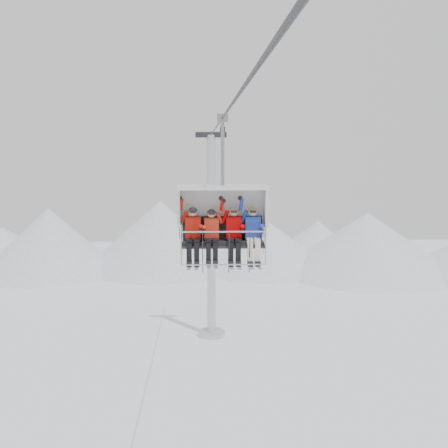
{
  "coord_description": "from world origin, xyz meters",
  "views": [
    {
      "loc": [
        -0.54,
        -14.2,
        12.53
      ],
      "look_at": [
        0.0,
        0.0,
        10.57
      ],
      "focal_mm": 45.0,
      "sensor_mm": 36.0,
      "label": 1
    }
  ],
  "objects_px": {
    "skier_center_left": "(212,234)",
    "skier_far_right": "(253,233)",
    "skier_far_left": "(193,233)",
    "chairlift_carrier": "(222,214)",
    "lift_tower_right": "(211,251)",
    "skier_center_right": "(234,233)"
  },
  "relations": [
    {
      "from": "lift_tower_right",
      "to": "skier_center_right",
      "type": "relative_size",
      "value": 7.99
    },
    {
      "from": "skier_center_right",
      "to": "skier_far_right",
      "type": "relative_size",
      "value": 1.0
    },
    {
      "from": "lift_tower_right",
      "to": "skier_center_left",
      "type": "distance_m",
      "value": 21.64
    },
    {
      "from": "skier_far_left",
      "to": "skier_center_left",
      "type": "distance_m",
      "value": 0.51
    },
    {
      "from": "chairlift_carrier",
      "to": "skier_far_right",
      "type": "relative_size",
      "value": 2.36
    },
    {
      "from": "skier_far_right",
      "to": "skier_center_left",
      "type": "bearing_deg",
      "value": -179.66
    },
    {
      "from": "lift_tower_right",
      "to": "skier_center_right",
      "type": "height_order",
      "value": "lift_tower_right"
    },
    {
      "from": "skier_far_left",
      "to": "skier_far_right",
      "type": "xyz_separation_m",
      "value": [
        1.63,
        0.0,
        0.0
      ]
    },
    {
      "from": "chairlift_carrier",
      "to": "skier_center_left",
      "type": "distance_m",
      "value": 0.66
    },
    {
      "from": "lift_tower_right",
      "to": "skier_center_left",
      "type": "bearing_deg",
      "value": -90.82
    },
    {
      "from": "skier_center_left",
      "to": "skier_far_right",
      "type": "height_order",
      "value": "skier_far_right"
    },
    {
      "from": "skier_far_left",
      "to": "skier_far_right",
      "type": "bearing_deg",
      "value": 0.0
    },
    {
      "from": "lift_tower_right",
      "to": "skier_far_right",
      "type": "relative_size",
      "value": 7.99
    },
    {
      "from": "skier_far_left",
      "to": "skier_far_right",
      "type": "distance_m",
      "value": 1.63
    },
    {
      "from": "chairlift_carrier",
      "to": "skier_center_left",
      "type": "xyz_separation_m",
      "value": [
        -0.3,
        -0.31,
        -0.49
      ]
    },
    {
      "from": "lift_tower_right",
      "to": "skier_far_right",
      "type": "xyz_separation_m",
      "value": [
        0.82,
        -21.17,
        4.44
      ]
    },
    {
      "from": "skier_center_left",
      "to": "skier_far_right",
      "type": "bearing_deg",
      "value": 0.34
    },
    {
      "from": "skier_far_left",
      "to": "skier_center_left",
      "type": "relative_size",
      "value": 1.0
    },
    {
      "from": "skier_center_left",
      "to": "lift_tower_right",
      "type": "bearing_deg",
      "value": 89.18
    },
    {
      "from": "chairlift_carrier",
      "to": "skier_far_right",
      "type": "bearing_deg",
      "value": -20.33
    },
    {
      "from": "lift_tower_right",
      "to": "skier_center_right",
      "type": "bearing_deg",
      "value": -89.19
    },
    {
      "from": "chairlift_carrier",
      "to": "skier_far_left",
      "type": "relative_size",
      "value": 2.36
    }
  ]
}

